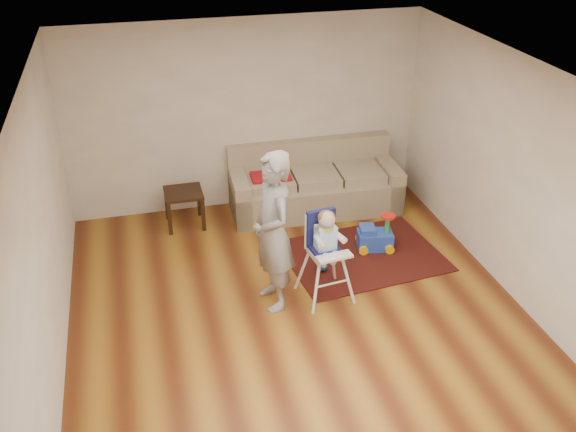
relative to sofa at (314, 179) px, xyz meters
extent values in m
plane|color=#52240F|center=(-0.88, -2.30, -0.47)|extent=(5.50, 5.50, 0.00)
cube|color=#BFB5A8|center=(-0.88, 0.45, 0.88)|extent=(5.00, 0.04, 2.70)
cube|color=#BFB5A8|center=(-3.38, -2.30, 0.88)|extent=(0.04, 5.50, 2.70)
cube|color=#BFB5A8|center=(1.62, -2.30, 0.88)|extent=(0.04, 5.50, 2.70)
cube|color=white|center=(-0.88, -2.30, 2.23)|extent=(5.00, 5.50, 0.04)
cube|color=maroon|center=(-0.65, -0.05, 0.15)|extent=(0.56, 0.38, 0.04)
cube|color=#33110D|center=(0.24, -1.42, -0.46)|extent=(2.07, 1.64, 0.02)
sphere|color=blue|center=(-0.38, -1.63, -0.38)|extent=(0.14, 0.14, 0.14)
cylinder|color=blue|center=(-0.56, -2.22, 0.54)|extent=(0.03, 0.12, 0.01)
imported|color=gray|center=(-1.10, -2.09, 0.46)|extent=(0.53, 0.73, 1.86)
camera|label=1|loc=(-2.43, -7.93, 3.98)|focal=40.00mm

